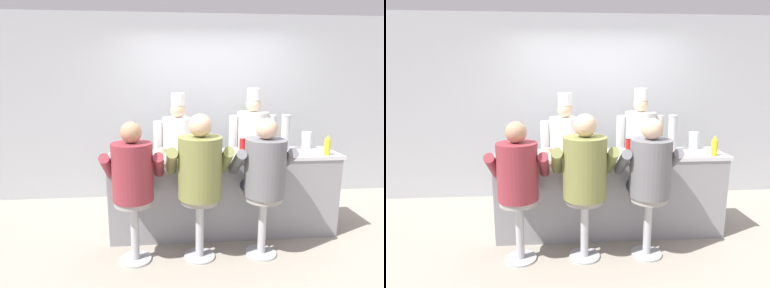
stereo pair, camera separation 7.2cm
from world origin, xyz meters
TOP-DOWN VIEW (x-y plane):
  - ground_plane at (0.00, 0.00)m, footprint 20.00×20.00m
  - wall_back at (0.00, 1.57)m, footprint 10.00×0.06m
  - diner_counter at (0.00, 0.28)m, footprint 2.62×0.55m
  - ketchup_bottle_red at (0.19, 0.19)m, footprint 0.07×0.07m
  - mustard_bottle_yellow at (1.13, 0.09)m, footprint 0.07×0.07m
  - hot_sauce_bottle_orange at (0.65, 0.09)m, footprint 0.03×0.03m
  - water_pitcher_clear at (1.04, 0.44)m, footprint 0.13×0.12m
  - breakfast_plate at (-0.93, 0.13)m, footprint 0.25×0.25m
  - cereal_bowl at (-0.55, 0.17)m, footprint 0.16×0.16m
  - coffee_mug_tan at (-0.69, 0.25)m, footprint 0.14×0.09m
  - cup_stack_steel at (0.75, 0.38)m, footprint 0.11×0.11m
  - napkin_dispenser_chrome at (0.53, 0.17)m, footprint 0.13×0.08m
  - diner_seated_maroon at (-0.98, -0.23)m, footprint 0.60×0.59m
  - diner_seated_olive at (-0.34, -0.23)m, footprint 0.65×0.64m
  - diner_seated_grey at (0.31, -0.23)m, footprint 0.61×0.60m
  - cook_in_whites_near at (-0.49, 0.81)m, footprint 0.63×0.40m
  - cook_in_whites_far at (0.54, 1.02)m, footprint 0.65×0.42m

SIDE VIEW (x-z plane):
  - ground_plane at x=0.00m, z-range 0.00..0.00m
  - diner_counter at x=0.00m, z-range 0.00..0.96m
  - diner_seated_maroon at x=-0.98m, z-range 0.17..1.57m
  - diner_seated_grey at x=0.31m, z-range 0.17..1.59m
  - cook_in_whites_near at x=-0.49m, z-range 0.08..1.69m
  - diner_seated_olive at x=-0.34m, z-range 0.16..1.63m
  - cook_in_whites_far at x=0.54m, z-range 0.08..1.75m
  - breakfast_plate at x=-0.93m, z-range 0.95..0.99m
  - cereal_bowl at x=-0.55m, z-range 0.96..1.01m
  - coffee_mug_tan at x=-0.69m, z-range 0.96..1.03m
  - napkin_dispenser_chrome at x=0.53m, z-range 0.96..1.07m
  - hot_sauce_bottle_orange at x=0.65m, z-range 0.95..1.11m
  - water_pitcher_clear at x=1.04m, z-range 0.96..1.16m
  - mustard_bottle_yellow at x=1.13m, z-range 0.95..1.17m
  - ketchup_bottle_red at x=0.19m, z-range 0.95..1.19m
  - cup_stack_steel at x=0.75m, z-range 0.96..1.38m
  - wall_back at x=0.00m, z-range 0.00..2.70m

